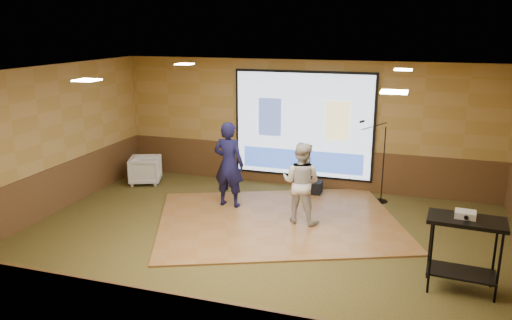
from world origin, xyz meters
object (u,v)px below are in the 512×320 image
(player_left, at_px, (229,164))
(mic_stand, at_px, (380,180))
(banquet_chair, at_px, (146,170))
(projector_screen, at_px, (303,126))
(dance_floor, at_px, (278,220))
(av_table, at_px, (465,239))
(duffel_bag, at_px, (311,187))
(player_right, at_px, (301,183))
(projector, at_px, (465,214))

(player_left, relative_size, mic_stand, 1.01)
(banquet_chair, bearing_deg, projector_screen, -96.67)
(dance_floor, xyz_separation_m, mic_stand, (1.79, 1.79, 0.47))
(dance_floor, bearing_deg, av_table, -28.36)
(player_left, relative_size, duffel_bag, 3.62)
(player_left, xyz_separation_m, banquet_chair, (-2.54, 0.93, -0.61))
(duffel_bag, bearing_deg, player_left, -137.51)
(projector_screen, xyz_separation_m, player_right, (0.49, -2.28, -0.64))
(banquet_chair, height_order, duffel_bag, banquet_chair)
(projector_screen, relative_size, banquet_chair, 4.53)
(av_table, xyz_separation_m, mic_stand, (-1.44, 3.53, -0.32))
(dance_floor, bearing_deg, projector_screen, 91.50)
(av_table, xyz_separation_m, duffel_bag, (-2.96, 3.56, -0.66))
(dance_floor, relative_size, projector, 16.48)
(av_table, relative_size, banquet_chair, 1.52)
(mic_stand, relative_size, banquet_chair, 2.46)
(projector, bearing_deg, projector_screen, 134.54)
(player_right, height_order, duffel_bag, player_right)
(projector_screen, bearing_deg, projector, -51.05)
(projector, bearing_deg, player_right, 153.29)
(player_left, xyz_separation_m, mic_stand, (3.01, 1.33, -0.45))
(player_right, relative_size, banquet_chair, 2.18)
(player_right, bearing_deg, banquet_chair, -8.63)
(player_left, relative_size, av_table, 1.63)
(projector_screen, xyz_separation_m, player_left, (-1.15, -1.86, -0.53))
(projector, xyz_separation_m, mic_stand, (-1.41, 3.49, -0.67))
(av_table, distance_m, banquet_chair, 7.67)
(dance_floor, relative_size, duffel_bag, 9.28)
(projector, xyz_separation_m, duffel_bag, (-2.93, 3.53, -1.01))
(mic_stand, bearing_deg, dance_floor, -125.64)
(projector, bearing_deg, player_left, 159.42)
(banquet_chair, distance_m, duffel_bag, 4.04)
(player_left, bearing_deg, projector_screen, -117.37)
(projector_screen, bearing_deg, dance_floor, -88.50)
(mic_stand, bearing_deg, av_table, -58.54)
(projector_screen, bearing_deg, duffel_bag, -57.36)
(player_left, relative_size, player_right, 1.14)
(player_left, distance_m, mic_stand, 3.32)
(player_right, xyz_separation_m, av_table, (2.80, -1.79, -0.02))
(dance_floor, bearing_deg, mic_stand, 45.02)
(projector_screen, bearing_deg, mic_stand, -16.21)
(dance_floor, height_order, player_right, player_right)
(player_left, height_order, av_table, player_left)
(player_right, bearing_deg, projector, 156.98)
(projector, bearing_deg, mic_stand, 117.54)
(dance_floor, relative_size, banquet_chair, 6.35)
(mic_stand, bearing_deg, player_right, -118.60)
(duffel_bag, bearing_deg, player_right, -84.66)
(dance_floor, distance_m, projector, 3.80)
(projector_screen, height_order, player_right, projector_screen)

